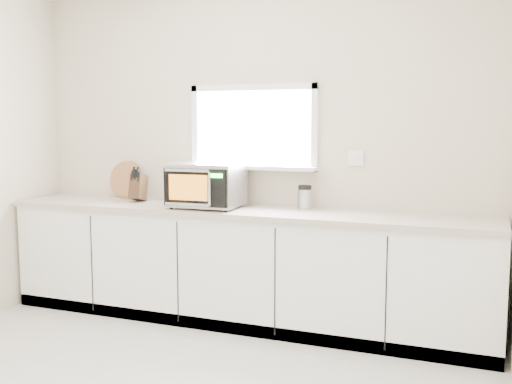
% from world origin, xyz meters
% --- Properties ---
extents(back_wall, '(4.00, 0.17, 2.70)m').
position_xyz_m(back_wall, '(0.00, 2.00, 1.36)').
color(back_wall, beige).
rests_on(back_wall, ground).
extents(cabinets, '(3.92, 0.60, 0.88)m').
position_xyz_m(cabinets, '(0.00, 1.70, 0.44)').
color(cabinets, white).
rests_on(cabinets, ground).
extents(countertop, '(3.92, 0.64, 0.04)m').
position_xyz_m(countertop, '(0.00, 1.69, 0.90)').
color(countertop, beige).
rests_on(countertop, cabinets).
extents(microwave, '(0.56, 0.46, 0.35)m').
position_xyz_m(microwave, '(-0.27, 1.64, 1.10)').
color(microwave, black).
rests_on(microwave, countertop).
extents(knife_block, '(0.12, 0.22, 0.30)m').
position_xyz_m(knife_block, '(-0.97, 1.75, 1.05)').
color(knife_block, '#422D17').
rests_on(knife_block, countertop).
extents(cutting_board, '(0.33, 0.08, 0.33)m').
position_xyz_m(cutting_board, '(-1.21, 1.94, 1.08)').
color(cutting_board, '#A5793F').
rests_on(cutting_board, countertop).
extents(coffee_grinder, '(0.13, 0.13, 0.19)m').
position_xyz_m(coffee_grinder, '(0.48, 1.87, 1.01)').
color(coffee_grinder, '#A9ACB0').
rests_on(coffee_grinder, countertop).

